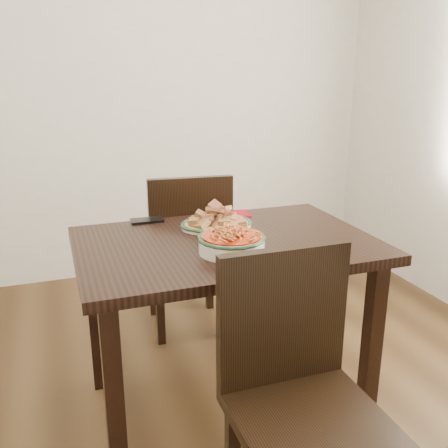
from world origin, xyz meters
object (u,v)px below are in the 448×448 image
object	(u,v)px
chair_near	(297,384)
chair_far	(188,246)
dining_table	(226,265)
fish_plate	(216,217)
noodle_bowl	(231,241)
smartphone	(147,220)

from	to	relation	value
chair_near	chair_far	bearing A→B (deg)	89.28
dining_table	fish_plate	world-z (taller)	fish_plate
dining_table	chair_far	size ratio (longest dim) A/B	1.29
noodle_bowl	smartphone	distance (m)	0.53
chair_far	smartphone	bearing A→B (deg)	53.96
chair_near	noodle_bowl	world-z (taller)	chair_near
chair_far	fish_plate	world-z (taller)	chair_far
noodle_bowl	smartphone	xyz separation A→B (m)	(-0.22, 0.48, -0.04)
fish_plate	noodle_bowl	size ratio (longest dim) A/B	1.20
chair_near	noodle_bowl	size ratio (longest dim) A/B	3.54
chair_far	chair_near	bearing A→B (deg)	94.18
dining_table	noodle_bowl	xyz separation A→B (m)	(-0.03, -0.13, 0.15)
dining_table	smartphone	xyz separation A→B (m)	(-0.24, 0.35, 0.11)
dining_table	chair_near	distance (m)	0.63
fish_plate	noodle_bowl	world-z (taller)	fish_plate
smartphone	noodle_bowl	bearing A→B (deg)	-63.84
chair_near	noodle_bowl	xyz separation A→B (m)	(-0.03, 0.48, 0.29)
dining_table	smartphone	world-z (taller)	smartphone
smartphone	fish_plate	bearing A→B (deg)	-31.81
dining_table	smartphone	distance (m)	0.44
fish_plate	dining_table	bearing A→B (deg)	-96.83
chair_far	noodle_bowl	world-z (taller)	chair_far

